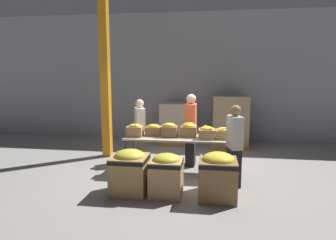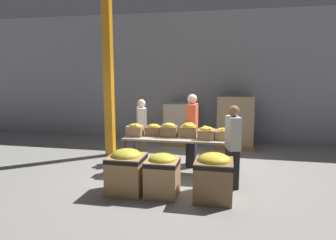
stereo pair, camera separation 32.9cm
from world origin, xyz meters
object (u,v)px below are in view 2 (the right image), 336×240
(pallet_stack_0, at_px, (181,124))
(pallet_stack_1, at_px, (235,122))
(donation_bin_2, at_px, (214,175))
(banana_box_4, at_px, (206,133))
(banana_box_1, at_px, (154,130))
(banana_box_3, at_px, (189,130))
(support_pillar, at_px, (109,78))
(donation_bin_1, at_px, (162,173))
(volunteer_2, at_px, (192,131))
(sorting_table, at_px, (178,140))
(volunteer_0, at_px, (233,147))
(banana_box_2, at_px, (169,130))
(volunteer_1, at_px, (142,131))
(donation_bin_0, at_px, (127,170))
(banana_box_0, at_px, (135,130))
(banana_box_5, at_px, (223,133))

(pallet_stack_0, xyz_separation_m, pallet_stack_1, (1.59, -0.14, 0.12))
(donation_bin_2, height_order, pallet_stack_0, pallet_stack_0)
(banana_box_4, height_order, donation_bin_2, banana_box_4)
(banana_box_1, distance_m, banana_box_3, 0.76)
(banana_box_3, bearing_deg, banana_box_4, -22.43)
(support_pillar, bearing_deg, donation_bin_1, -50.33)
(banana_box_3, height_order, support_pillar, support_pillar)
(banana_box_3, xyz_separation_m, donation_bin_2, (0.61, -1.33, -0.51))
(volunteer_2, xyz_separation_m, support_pillar, (-2.19, 0.48, 1.18))
(donation_bin_1, relative_size, support_pillar, 0.19)
(sorting_table, distance_m, pallet_stack_1, 2.87)
(volunteer_0, bearing_deg, banana_box_2, 51.59)
(volunteer_2, bearing_deg, banana_box_2, -33.81)
(banana_box_2, bearing_deg, volunteer_2, 53.77)
(volunteer_2, bearing_deg, pallet_stack_1, 156.15)
(donation_bin_2, xyz_separation_m, pallet_stack_1, (0.40, 3.84, 0.31))
(volunteer_2, bearing_deg, pallet_stack_0, -162.27)
(volunteer_1, height_order, pallet_stack_1, volunteer_1)
(banana_box_1, xyz_separation_m, pallet_stack_0, (0.18, 2.67, -0.30))
(donation_bin_2, bearing_deg, donation_bin_0, 180.00)
(support_pillar, distance_m, pallet_stack_1, 3.76)
(volunteer_2, xyz_separation_m, pallet_stack_1, (1.00, 2.02, -0.09))
(support_pillar, height_order, pallet_stack_1, support_pillar)
(banana_box_4, xyz_separation_m, donation_bin_0, (-1.32, -1.17, -0.50))
(donation_bin_0, xyz_separation_m, pallet_stack_0, (0.35, 3.98, 0.19))
(pallet_stack_1, bearing_deg, volunteer_2, -116.28)
(banana_box_3, relative_size, donation_bin_2, 0.42)
(banana_box_0, bearing_deg, banana_box_1, 21.77)
(volunteer_2, relative_size, pallet_stack_1, 1.12)
(sorting_table, bearing_deg, pallet_stack_0, 97.88)
(support_pillar, bearing_deg, pallet_stack_0, 46.49)
(banana_box_2, height_order, banana_box_4, banana_box_2)
(sorting_table, distance_m, donation_bin_1, 1.28)
(banana_box_4, bearing_deg, banana_box_2, 173.86)
(banana_box_1, relative_size, banana_box_3, 0.99)
(volunteer_0, relative_size, support_pillar, 0.39)
(banana_box_4, height_order, pallet_stack_0, pallet_stack_0)
(banana_box_2, bearing_deg, volunteer_1, 139.82)
(volunteer_1, bearing_deg, banana_box_3, 40.72)
(volunteer_0, distance_m, donation_bin_2, 0.80)
(donation_bin_2, distance_m, pallet_stack_1, 3.87)
(banana_box_4, distance_m, donation_bin_2, 1.29)
(banana_box_0, relative_size, support_pillar, 0.08)
(volunteer_2, xyz_separation_m, donation_bin_2, (0.60, -1.82, -0.40))
(banana_box_2, height_order, volunteer_0, volunteer_0)
(banana_box_3, relative_size, volunteer_2, 0.20)
(banana_box_2, bearing_deg, banana_box_3, 10.49)
(volunteer_2, bearing_deg, banana_box_1, -54.54)
(banana_box_5, bearing_deg, banana_box_3, 171.99)
(banana_box_1, bearing_deg, sorting_table, -8.20)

